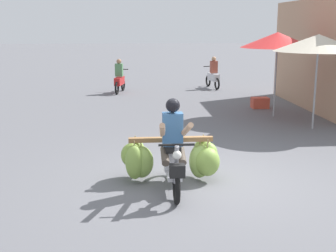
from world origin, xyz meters
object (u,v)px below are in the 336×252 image
Objects in this scene: motorbike_distant_ahead_left at (119,79)px; motorbike_main_loaded at (170,156)px; market_umbrella_further_along at (319,43)px; produce_crate at (260,103)px; motorbike_distant_ahead_right at (213,76)px; market_umbrella_near_shop at (277,40)px.

motorbike_main_loaded is at bearing -84.17° from motorbike_distant_ahead_left.
market_umbrella_further_along reaches higher than motorbike_distant_ahead_left.
market_umbrella_further_along reaches higher than produce_crate.
motorbike_main_loaded reaches higher than motorbike_distant_ahead_right.
motorbike_distant_ahead_left is at bearing 141.21° from produce_crate.
motorbike_distant_ahead_left reaches higher than produce_crate.
motorbike_distant_ahead_right is (2.99, 11.91, 0.08)m from motorbike_main_loaded.
market_umbrella_near_shop reaches higher than motorbike_distant_ahead_left.
motorbike_main_loaded reaches higher than motorbike_distant_ahead_left.
motorbike_distant_ahead_right is at bearing 75.91° from motorbike_main_loaded.
motorbike_distant_ahead_right is at bearing 13.90° from motorbike_distant_ahead_left.
motorbike_distant_ahead_left is 0.63× the size of market_umbrella_near_shop.
produce_crate is (0.71, -4.88, -0.39)m from motorbike_distant_ahead_right.
motorbike_distant_ahead_right is 6.55m from market_umbrella_near_shop.
produce_crate is (4.81, -3.86, -0.39)m from motorbike_distant_ahead_left.
motorbike_main_loaded is 1.13× the size of motorbike_distant_ahead_right.
market_umbrella_near_shop is 1.01× the size of market_umbrella_further_along.
market_umbrella_further_along is at bearing -73.28° from market_umbrella_near_shop.
market_umbrella_near_shop is 1.82m from market_umbrella_further_along.
market_umbrella_near_shop is (4.83, -5.26, 1.75)m from motorbike_distant_ahead_left.
motorbike_main_loaded is at bearing -104.09° from motorbike_distant_ahead_right.
motorbike_distant_ahead_left is 2.86× the size of produce_crate.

